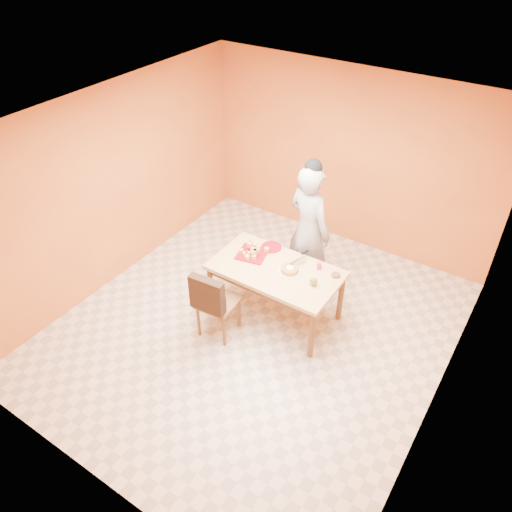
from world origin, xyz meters
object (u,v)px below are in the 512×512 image
Objects in this scene: dining_table at (276,275)px; person at (309,231)px; sponge_cake at (290,269)px; pastry_platter at (252,254)px; egg_ornament at (313,281)px; dining_chair at (217,301)px; red_dinner_plate at (271,247)px; checker_tin at (336,275)px; magenta_glass at (319,266)px.

person is at bearing 85.91° from dining_table.
person is at bearing 100.09° from sponge_cake.
pastry_platter is at bearing 71.77° from person.
dining_chair is at bearing -129.95° from egg_ornament.
dining_chair is at bearing -97.92° from red_dinner_plate.
red_dinner_plate is 2.56× the size of checker_tin.
person reaches higher than dining_table.
red_dinner_plate is 0.55m from sponge_cake.
red_dinner_plate is at bearing 65.18° from pastry_platter.
dining_chair is at bearing -132.07° from magenta_glass.
dining_chair is at bearing -139.51° from checker_tin.
egg_ornament is (0.36, -0.07, 0.03)m from sponge_cake.
magenta_glass is (0.72, -0.06, 0.04)m from red_dinner_plate.
egg_ornament reaches higher than pastry_platter.
dining_table is at bearing 52.72° from dining_chair.
checker_tin is at bearing 24.87° from sponge_cake.
egg_ornament is at bearing -24.70° from red_dinner_plate.
magenta_glass is (0.87, 0.96, 0.29)m from dining_chair.
dining_chair reaches higher than checker_tin.
egg_ornament reaches higher than sponge_cake.
checker_tin is at bearing -4.45° from red_dinner_plate.
dining_table is at bearing -11.60° from pastry_platter.
red_dinner_plate reaches higher than dining_table.
magenta_glass is (0.27, 0.25, 0.01)m from sponge_cake.
dining_chair is 1.32m from magenta_glass.
dining_chair reaches higher than magenta_glass.
pastry_platter is at bearing -166.09° from magenta_glass.
magenta_glass is at bearing 121.98° from egg_ornament.
sponge_cake is 2.47× the size of magenta_glass.
dining_table is at bearing 103.02° from person.
red_dinner_plate is 2.94× the size of magenta_glass.
egg_ornament is 1.38× the size of magenta_glass.
person reaches higher than dining_chair.
magenta_glass is (-0.09, 0.32, -0.02)m from egg_ornament.
dining_chair is 1.53m from person.
dining_chair reaches higher than pastry_platter.
dining_table is 12.80× the size of egg_ornament.
person reaches higher than magenta_glass.
magenta_glass reaches higher than sponge_cake.
person is 8.41× the size of sponge_cake.
person is (0.05, 0.73, 0.27)m from dining_table.
pastry_platter is at bearing -114.82° from red_dinner_plate.
red_dinner_plate is (0.12, 0.27, -0.00)m from pastry_platter.
magenta_glass is at bearing 33.46° from dining_table.
magenta_glass reaches higher than checker_tin.
red_dinner_plate is at bearing 128.78° from dining_table.
dining_chair is at bearing 88.30° from person.
pastry_platter is 0.95m from egg_ornament.
dining_table is at bearing -146.54° from magenta_glass.
dining_chair is 1.19m from egg_ornament.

